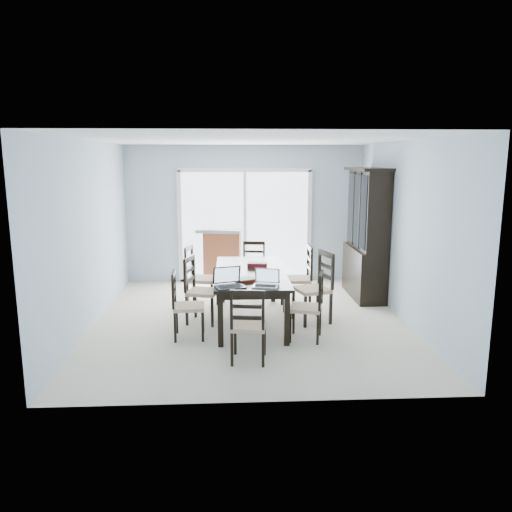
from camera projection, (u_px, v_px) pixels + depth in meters
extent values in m
plane|color=beige|center=(251.00, 321.00, 7.34)|extent=(5.00, 5.00, 0.00)
plane|color=white|center=(250.00, 140.00, 6.84)|extent=(5.00, 5.00, 0.00)
cube|color=#AABDCB|center=(245.00, 214.00, 9.54)|extent=(4.50, 0.02, 2.60)
cube|color=#AABDCB|center=(90.00, 235.00, 6.97)|extent=(0.02, 5.00, 2.60)
cube|color=#AABDCB|center=(406.00, 232.00, 7.21)|extent=(0.02, 5.00, 2.60)
cube|color=gray|center=(244.00, 271.00, 10.78)|extent=(4.50, 2.00, 0.10)
cube|color=#99999E|center=(242.00, 237.00, 11.64)|extent=(4.50, 0.06, 1.10)
cube|color=black|center=(250.00, 272.00, 7.20)|extent=(1.00, 2.20, 0.04)
cube|color=black|center=(250.00, 277.00, 7.21)|extent=(0.88, 2.08, 0.10)
cube|color=black|center=(221.00, 320.00, 6.27)|extent=(0.07, 0.07, 0.69)
cube|color=black|center=(287.00, 319.00, 6.31)|extent=(0.07, 0.07, 0.69)
cube|color=black|center=(223.00, 282.00, 8.23)|extent=(0.07, 0.07, 0.69)
cube|color=black|center=(273.00, 281.00, 8.27)|extent=(0.07, 0.07, 0.69)
cube|color=black|center=(364.00, 272.00, 8.59)|extent=(0.45, 1.30, 0.85)
cube|color=black|center=(368.00, 210.00, 8.38)|extent=(0.38, 1.30, 1.30)
cube|color=black|center=(368.00, 169.00, 8.25)|extent=(0.50, 1.38, 0.05)
cube|color=black|center=(363.00, 213.00, 7.96)|extent=(0.02, 0.36, 1.18)
cube|color=black|center=(357.00, 210.00, 8.37)|extent=(0.02, 0.36, 1.18)
cube|color=black|center=(351.00, 208.00, 8.78)|extent=(0.02, 0.36, 1.18)
cube|color=silver|center=(245.00, 227.00, 9.57)|extent=(2.40, 0.02, 2.10)
cube|color=white|center=(245.00, 170.00, 9.34)|extent=(2.52, 0.05, 0.08)
cube|color=white|center=(245.00, 227.00, 9.55)|extent=(0.06, 0.05, 2.10)
cube|color=white|center=(245.00, 279.00, 9.75)|extent=(2.52, 0.05, 0.05)
cube|color=black|center=(177.00, 319.00, 6.78)|extent=(0.03, 0.03, 0.40)
cube|color=black|center=(175.00, 328.00, 6.43)|extent=(0.03, 0.03, 0.40)
cube|color=black|center=(203.00, 318.00, 6.81)|extent=(0.03, 0.03, 0.40)
cube|color=black|center=(203.00, 327.00, 6.46)|extent=(0.03, 0.03, 0.40)
cube|color=#CDAC88|center=(189.00, 307.00, 6.58)|extent=(0.41, 0.41, 0.05)
cube|color=black|center=(196.00, 304.00, 7.46)|extent=(0.04, 0.04, 0.43)
cube|color=black|center=(187.00, 311.00, 7.10)|extent=(0.04, 0.04, 0.43)
cube|color=black|center=(220.00, 305.00, 7.38)|extent=(0.04, 0.04, 0.43)
cube|color=black|center=(212.00, 313.00, 7.02)|extent=(0.04, 0.04, 0.43)
cube|color=#CDAC88|center=(203.00, 292.00, 7.20)|extent=(0.51, 0.51, 0.05)
cube|color=black|center=(194.00, 291.00, 8.16)|extent=(0.04, 0.04, 0.44)
cube|color=black|center=(188.00, 297.00, 7.78)|extent=(0.04, 0.04, 0.44)
cube|color=black|center=(217.00, 292.00, 8.11)|extent=(0.04, 0.04, 0.44)
cube|color=black|center=(212.00, 298.00, 7.72)|extent=(0.04, 0.04, 0.44)
cube|color=#CDAC88|center=(202.00, 279.00, 7.89)|extent=(0.51, 0.51, 0.05)
cube|color=black|center=(318.00, 330.00, 6.35)|extent=(0.04, 0.04, 0.40)
cube|color=black|center=(320.00, 321.00, 6.70)|extent=(0.04, 0.04, 0.40)
cube|color=black|center=(290.00, 328.00, 6.42)|extent=(0.04, 0.04, 0.40)
cube|color=black|center=(294.00, 319.00, 6.77)|extent=(0.04, 0.04, 0.40)
cube|color=#CDAC88|center=(306.00, 308.00, 6.52)|extent=(0.48, 0.48, 0.05)
cube|color=black|center=(331.00, 309.00, 7.14)|extent=(0.05, 0.05, 0.46)
cube|color=black|center=(318.00, 302.00, 7.51)|extent=(0.05, 0.05, 0.46)
cube|color=black|center=(305.00, 312.00, 7.00)|extent=(0.05, 0.05, 0.46)
cube|color=black|center=(293.00, 304.00, 7.37)|extent=(0.05, 0.05, 0.46)
cube|color=#CDAC88|center=(312.00, 290.00, 7.21)|extent=(0.56, 0.56, 0.05)
cube|color=black|center=(310.00, 298.00, 7.72)|extent=(0.04, 0.04, 0.45)
cube|color=black|center=(306.00, 291.00, 8.11)|extent=(0.04, 0.04, 0.45)
cube|color=black|center=(284.00, 298.00, 7.70)|extent=(0.04, 0.04, 0.45)
cube|color=black|center=(282.00, 292.00, 8.09)|extent=(0.04, 0.04, 0.45)
cube|color=#CDAC88|center=(296.00, 279.00, 7.86)|extent=(0.44, 0.44, 0.05)
cube|color=black|center=(232.00, 350.00, 5.69)|extent=(0.04, 0.04, 0.40)
cube|color=black|center=(263.00, 350.00, 5.67)|extent=(0.04, 0.04, 0.40)
cube|color=black|center=(235.00, 339.00, 6.04)|extent=(0.04, 0.04, 0.40)
cube|color=black|center=(265.00, 339.00, 6.02)|extent=(0.04, 0.04, 0.40)
cube|color=#CDAC88|center=(249.00, 326.00, 5.81)|extent=(0.44, 0.44, 0.05)
cube|color=black|center=(264.00, 280.00, 8.95)|extent=(0.04, 0.04, 0.40)
cube|color=black|center=(244.00, 280.00, 8.97)|extent=(0.04, 0.04, 0.40)
cube|color=black|center=(263.00, 285.00, 8.60)|extent=(0.04, 0.04, 0.40)
cube|color=black|center=(242.00, 285.00, 8.63)|extent=(0.04, 0.04, 0.40)
cube|color=#CDAC88|center=(253.00, 270.00, 8.74)|extent=(0.44, 0.44, 0.05)
cube|color=black|center=(230.00, 287.00, 6.27)|extent=(0.42, 0.35, 0.02)
cube|color=silver|center=(230.00, 277.00, 6.25)|extent=(0.32, 0.13, 0.19)
cube|color=#BBBBBD|center=(266.00, 286.00, 6.31)|extent=(0.36, 0.29, 0.02)
cube|color=silver|center=(266.00, 278.00, 6.28)|extent=(0.28, 0.10, 0.17)
cube|color=maroon|center=(246.00, 280.00, 6.60)|extent=(0.28, 0.24, 0.03)
cube|color=gold|center=(246.00, 278.00, 6.60)|extent=(0.32, 0.29, 0.01)
cube|color=black|center=(265.00, 288.00, 6.24)|extent=(0.11, 0.07, 0.01)
cube|color=#4E0F11|center=(257.00, 265.00, 7.43)|extent=(0.31, 0.18, 0.07)
cube|color=brown|center=(202.00, 249.00, 10.47)|extent=(2.16, 2.00, 0.94)
cube|color=gray|center=(202.00, 226.00, 10.37)|extent=(2.23, 2.06, 0.06)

